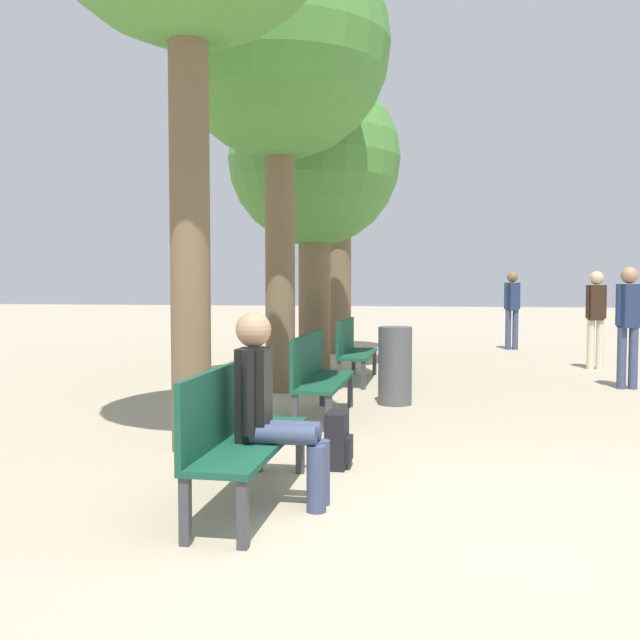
# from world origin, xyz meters

# --- Properties ---
(ground_plane) EXTENTS (80.00, 80.00, 0.00)m
(ground_plane) POSITION_xyz_m (0.00, 0.00, 0.00)
(ground_plane) COLOR tan
(bench_row_0) EXTENTS (0.43, 1.69, 0.93)m
(bench_row_0) POSITION_xyz_m (-1.60, 0.48, 0.53)
(bench_row_0) COLOR #144733
(bench_row_0) RESTS_ON ground_plane
(bench_row_1) EXTENTS (0.43, 1.69, 0.93)m
(bench_row_1) POSITION_xyz_m (-1.60, 3.48, 0.53)
(bench_row_1) COLOR #144733
(bench_row_1) RESTS_ON ground_plane
(bench_row_2) EXTENTS (0.43, 1.69, 0.93)m
(bench_row_2) POSITION_xyz_m (-1.60, 6.48, 0.53)
(bench_row_2) COLOR #144733
(bench_row_2) RESTS_ON ground_plane
(tree_row_1) EXTENTS (2.98, 2.98, 6.13)m
(tree_row_1) POSITION_xyz_m (-2.44, 5.34, 4.57)
(tree_row_1) COLOR brown
(tree_row_1) RESTS_ON ground_plane
(tree_row_2) EXTENTS (2.92, 2.92, 5.04)m
(tree_row_2) POSITION_xyz_m (-2.44, 7.94, 3.50)
(tree_row_2) COLOR brown
(tree_row_2) RESTS_ON ground_plane
(tree_row_3) EXTENTS (2.32, 2.32, 5.45)m
(tree_row_3) POSITION_xyz_m (-2.44, 10.69, 4.09)
(tree_row_3) COLOR brown
(tree_row_3) RESTS_ON ground_plane
(person_seated) EXTENTS (0.62, 0.35, 1.29)m
(person_seated) POSITION_xyz_m (-1.37, 0.46, 0.68)
(person_seated) COLOR #384260
(person_seated) RESTS_ON ground_plane
(backpack) EXTENTS (0.20, 0.29, 0.45)m
(backpack) POSITION_xyz_m (-1.08, 1.50, 0.22)
(backpack) COLOR black
(backpack) RESTS_ON ground_plane
(pedestrian_near) EXTENTS (0.35, 0.30, 1.72)m
(pedestrian_near) POSITION_xyz_m (1.23, 12.10, 0.99)
(pedestrian_near) COLOR #384260
(pedestrian_near) RESTS_ON ground_plane
(pedestrian_mid) EXTENTS (0.34, 0.27, 1.70)m
(pedestrian_mid) POSITION_xyz_m (2.28, 6.37, 0.98)
(pedestrian_mid) COLOR #384260
(pedestrian_mid) RESTS_ON ground_plane
(pedestrian_far) EXTENTS (0.34, 0.23, 1.68)m
(pedestrian_far) POSITION_xyz_m (2.31, 8.65, 0.96)
(pedestrian_far) COLOR beige
(pedestrian_far) RESTS_ON ground_plane
(trash_bin) EXTENTS (0.41, 0.41, 0.95)m
(trash_bin) POSITION_xyz_m (-0.83, 4.56, 0.47)
(trash_bin) COLOR #4C4C51
(trash_bin) RESTS_ON ground_plane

